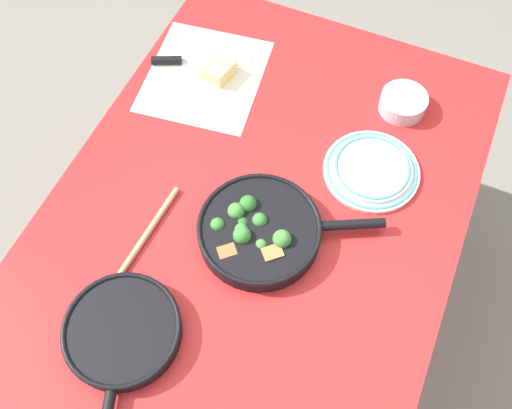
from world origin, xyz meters
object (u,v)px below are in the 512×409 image
(skillet_broccoli, at_px, (260,230))
(wooden_spoon, at_px, (123,270))
(skillet_eggs, at_px, (122,333))
(dinner_plate_stack, at_px, (372,169))
(cheese_block, at_px, (218,70))
(grater_knife, at_px, (187,61))
(prep_bowl_steel, at_px, (403,103))

(skillet_broccoli, relative_size, wooden_spoon, 1.05)
(wooden_spoon, bearing_deg, skillet_eggs, 34.13)
(skillet_eggs, bearing_deg, dinner_plate_stack, 129.75)
(skillet_broccoli, relative_size, dinner_plate_stack, 1.71)
(skillet_eggs, height_order, cheese_block, same)
(skillet_eggs, xyz_separation_m, wooden_spoon, (0.13, 0.08, -0.02))
(skillet_eggs, xyz_separation_m, grater_knife, (0.76, 0.23, -0.01))
(grater_knife, xyz_separation_m, dinner_plate_stack, (-0.14, -0.59, 0.00))
(skillet_broccoli, height_order, wooden_spoon, skillet_broccoli)
(skillet_eggs, distance_m, grater_knife, 0.79)
(skillet_broccoli, distance_m, prep_bowl_steel, 0.54)
(skillet_eggs, distance_m, prep_bowl_steel, 0.92)
(skillet_eggs, relative_size, prep_bowl_steel, 3.12)
(grater_knife, height_order, dinner_plate_stack, dinner_plate_stack)
(wooden_spoon, height_order, cheese_block, cheese_block)
(wooden_spoon, distance_m, prep_bowl_steel, 0.84)
(skillet_broccoli, bearing_deg, grater_knife, 107.16)
(skillet_eggs, distance_m, dinner_plate_stack, 0.71)
(skillet_broccoli, xyz_separation_m, dinner_plate_stack, (0.28, -0.19, -0.02))
(prep_bowl_steel, bearing_deg, skillet_eggs, 156.00)
(skillet_broccoli, height_order, skillet_eggs, skillet_broccoli)
(grater_knife, bearing_deg, wooden_spoon, -100.85)
(wooden_spoon, relative_size, dinner_plate_stack, 1.63)
(skillet_eggs, bearing_deg, skillet_broccoli, 132.95)
(wooden_spoon, bearing_deg, prep_bowl_steel, 151.12)
(grater_knife, relative_size, prep_bowl_steel, 2.15)
(dinner_plate_stack, bearing_deg, wooden_spoon, 137.78)
(dinner_plate_stack, bearing_deg, grater_knife, 76.40)
(skillet_broccoli, xyz_separation_m, cheese_block, (0.41, 0.31, -0.01))
(prep_bowl_steel, bearing_deg, wooden_spoon, 147.59)
(grater_knife, bearing_deg, dinner_plate_stack, -38.14)
(dinner_plate_stack, distance_m, prep_bowl_steel, 0.23)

